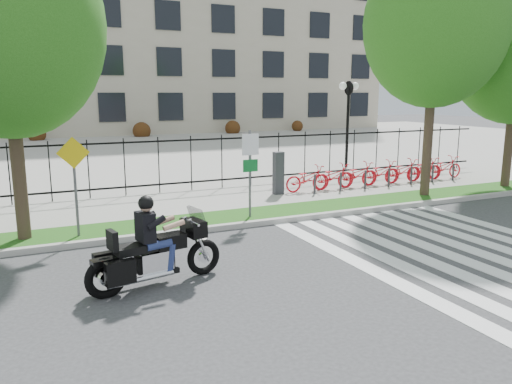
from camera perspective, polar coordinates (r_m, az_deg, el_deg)
name	(u,v)px	position (r m, az deg, el deg)	size (l,w,h in m)	color
ground	(276,284)	(9.95, 2.27, -10.42)	(120.00, 120.00, 0.00)	#323234
curb	(207,229)	(13.52, -5.66, -4.24)	(60.00, 0.20, 0.15)	#A6A29C
grass_verge	(197,222)	(14.30, -6.78, -3.40)	(60.00, 1.50, 0.15)	#1F5114
sidewalk	(173,204)	(16.63, -9.46, -1.40)	(60.00, 3.50, 0.15)	gray
plaza	(99,150)	(33.69, -17.47, 4.56)	(80.00, 34.00, 0.10)	gray
crosswalk_stripes	(458,251)	(12.77, 22.07, -6.29)	(5.70, 8.00, 0.01)	silver
iron_fence	(159,165)	(18.11, -11.05, 3.03)	(30.00, 0.06, 2.00)	black
office_building	(64,26)	(53.68, -21.07, 17.27)	(60.00, 21.90, 20.15)	#A69A86
lamp_post_right	(348,103)	(24.73, 10.51, 9.99)	(1.06, 0.70, 4.25)	black
street_tree_1	(5,26)	(13.27, -26.77, 16.60)	(4.50, 4.50, 7.63)	#38261E
street_tree_2	(436,25)	(18.39, 19.83, 17.53)	(4.76, 4.76, 8.49)	#38261E
bike_share_station	(379,173)	(20.03, 13.89, 2.17)	(8.87, 0.85, 1.50)	#2D2D33
sign_pole_regulatory	(250,162)	(14.16, -0.67, 3.40)	(0.50, 0.09, 2.50)	#59595B
sign_pole_warning	(74,173)	(13.00, -20.03, 2.02)	(0.78, 0.09, 2.49)	#59595B
motorcycle_rider	(156,250)	(9.82, -11.40, -6.48)	(2.78, 1.09, 2.17)	black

